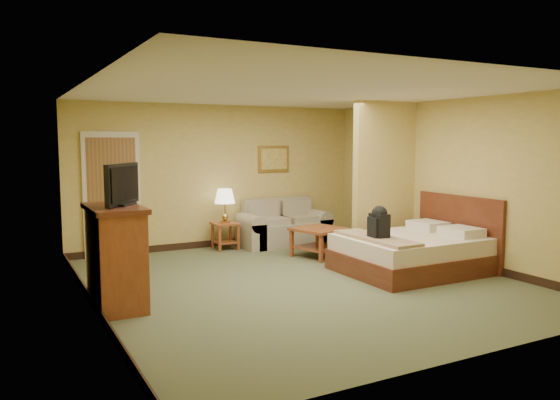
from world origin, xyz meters
TOP-DOWN VIEW (x-y plane):
  - floor at (0.00, 0.00)m, footprint 6.00×6.00m
  - ceiling at (0.00, 0.00)m, footprint 6.00×6.00m
  - back_wall at (0.00, 3.00)m, footprint 5.50×0.02m
  - left_wall at (-2.75, 0.00)m, footprint 0.02×6.00m
  - right_wall at (2.75, 0.00)m, footprint 0.02×6.00m
  - partition at (2.15, 0.93)m, footprint 1.20×0.15m
  - door at (-1.95, 2.96)m, footprint 0.94×0.16m
  - baseboard at (0.00, 2.99)m, footprint 5.50×0.02m
  - loveseat at (1.10, 2.57)m, footprint 1.71×0.79m
  - side_table at (-0.05, 2.65)m, footprint 0.44×0.44m
  - table_lamp at (-0.05, 2.65)m, footprint 0.37×0.37m
  - coffee_table at (1.11, 1.31)m, footprint 0.95×0.95m
  - wall_picture at (1.10, 2.97)m, footprint 0.65×0.04m
  - dresser at (-2.48, 0.05)m, footprint 0.59×1.12m
  - tv at (-2.38, 0.05)m, footprint 0.52×0.68m
  - bed at (1.82, -0.23)m, footprint 2.00×1.70m
  - backpack at (1.12, -0.27)m, footprint 0.23×0.30m

SIDE VIEW (x-z plane):
  - floor at x=0.00m, z-range 0.00..0.00m
  - baseboard at x=0.00m, z-range 0.00..0.12m
  - loveseat at x=1.10m, z-range -0.15..0.71m
  - bed at x=1.82m, z-range -0.25..0.85m
  - side_table at x=-0.05m, z-range 0.08..0.56m
  - coffee_table at x=1.11m, z-range 0.11..0.60m
  - dresser at x=-2.48m, z-range 0.01..1.20m
  - backpack at x=1.12m, z-range 0.55..1.04m
  - table_lamp at x=-0.05m, z-range 0.64..1.25m
  - door at x=-1.95m, z-range -0.02..2.08m
  - back_wall at x=0.00m, z-range 0.00..2.60m
  - left_wall at x=-2.75m, z-range 0.00..2.60m
  - right_wall at x=2.75m, z-range 0.00..2.60m
  - partition at x=2.15m, z-range 0.00..2.60m
  - tv at x=-2.38m, z-range 1.18..1.67m
  - wall_picture at x=1.10m, z-range 1.35..1.85m
  - ceiling at x=0.00m, z-range 2.60..2.60m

